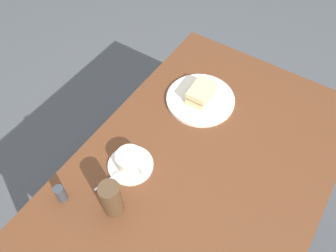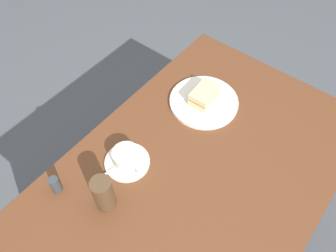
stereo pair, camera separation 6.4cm
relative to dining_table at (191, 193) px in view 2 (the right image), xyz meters
name	(u,v)px [view 2 (the right image)]	position (x,y,z in m)	size (l,w,h in m)	color
ground_plane	(185,243)	(0.00, 0.00, -0.57)	(6.00, 6.00, 0.00)	#494C50
dining_table	(191,193)	(0.00, 0.00, 0.00)	(1.26, 0.80, 0.71)	#5B311B
sandwich_plate	(204,102)	(0.28, 0.15, 0.15)	(0.27, 0.27, 0.01)	silver
sandwich_front	(204,95)	(0.29, 0.16, 0.18)	(0.12, 0.08, 0.06)	#D3BE83
coffee_saucer	(127,162)	(-0.10, 0.20, 0.15)	(0.16, 0.16, 0.01)	silver
coffee_cup	(126,157)	(-0.10, 0.20, 0.18)	(0.09, 0.12, 0.06)	silver
spoon	(106,173)	(-0.18, 0.23, 0.15)	(0.10, 0.04, 0.01)	silver
salt_shaker	(55,185)	(-0.32, 0.31, 0.17)	(0.03, 0.03, 0.07)	#33383D
drinking_glass	(104,194)	(-0.25, 0.16, 0.21)	(0.06, 0.06, 0.14)	#4B341F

